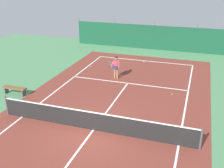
{
  "coord_description": "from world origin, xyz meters",
  "views": [
    {
      "loc": [
        4.47,
        -10.55,
        7.15
      ],
      "look_at": [
        -0.32,
        3.86,
        0.9
      ],
      "focal_mm": 43.34,
      "sensor_mm": 36.0,
      "label": 1
    }
  ],
  "objects_px": {
    "tennis_player": "(116,66)",
    "courtside_bench": "(15,89)",
    "tennis_net": "(93,121)",
    "tennis_ball_near_player": "(172,94)",
    "tennis_ball_midcourt": "(91,66)"
  },
  "relations": [
    {
      "from": "tennis_ball_midcourt",
      "to": "tennis_ball_near_player",
      "type": "bearing_deg",
      "value": -26.44
    },
    {
      "from": "tennis_player",
      "to": "courtside_bench",
      "type": "relative_size",
      "value": 1.03
    },
    {
      "from": "tennis_ball_near_player",
      "to": "tennis_ball_midcourt",
      "type": "height_order",
      "value": "same"
    },
    {
      "from": "tennis_net",
      "to": "tennis_player",
      "type": "height_order",
      "value": "tennis_player"
    },
    {
      "from": "tennis_player",
      "to": "tennis_ball_midcourt",
      "type": "xyz_separation_m",
      "value": [
        -2.77,
        1.94,
        -0.93
      ]
    },
    {
      "from": "tennis_ball_near_player",
      "to": "tennis_ball_midcourt",
      "type": "bearing_deg",
      "value": 153.56
    },
    {
      "from": "tennis_net",
      "to": "tennis_ball_near_player",
      "type": "distance_m",
      "value": 6.33
    },
    {
      "from": "tennis_ball_near_player",
      "to": "courtside_bench",
      "type": "bearing_deg",
      "value": -161.8
    },
    {
      "from": "tennis_net",
      "to": "courtside_bench",
      "type": "distance_m",
      "value": 6.73
    },
    {
      "from": "tennis_ball_midcourt",
      "to": "courtside_bench",
      "type": "xyz_separation_m",
      "value": [
        -2.47,
        -6.6,
        0.34
      ]
    },
    {
      "from": "tennis_net",
      "to": "tennis_ball_near_player",
      "type": "xyz_separation_m",
      "value": [
        3.16,
        5.46,
        -0.48
      ]
    },
    {
      "from": "tennis_ball_near_player",
      "to": "tennis_ball_midcourt",
      "type": "relative_size",
      "value": 1.0
    },
    {
      "from": "tennis_net",
      "to": "tennis_ball_near_player",
      "type": "bearing_deg",
      "value": 59.92
    },
    {
      "from": "tennis_player",
      "to": "courtside_bench",
      "type": "xyz_separation_m",
      "value": [
        -5.24,
        -4.66,
        -0.59
      ]
    },
    {
      "from": "tennis_net",
      "to": "tennis_ball_near_player",
      "type": "height_order",
      "value": "tennis_net"
    }
  ]
}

